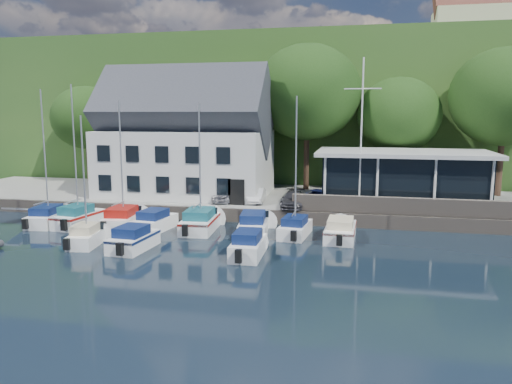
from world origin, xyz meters
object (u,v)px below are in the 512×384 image
Objects in this scene: boat_r1_1 at (75,160)px; boat_r1_7 at (340,228)px; car_white at (256,195)px; boat_r1_6 at (296,174)px; flagpole at (361,135)px; boat_r1_4 at (200,163)px; car_blue at (317,197)px; boat_r1_0 at (45,165)px; car_silver at (220,193)px; boat_r1_3 at (155,220)px; club_pavilion at (403,177)px; boat_r2_2 at (133,237)px; boat_r1_5 at (254,223)px; car_dgrey at (293,199)px; harbor_building at (186,144)px; boat_r1_2 at (121,163)px; boat_r2_1 at (84,179)px; boat_r2_3 at (248,243)px.

boat_r1_1 is 18.95m from boat_r1_7.
boat_r1_6 reaches higher than car_white.
boat_r1_4 is (-10.62, -5.05, -1.79)m from flagpole.
car_blue reaches higher than boat_r1_7.
boat_r1_4 reaches higher than boat_r1_0.
car_silver is 7.13m from boat_r1_3.
club_pavilion reaches higher than boat_r2_2.
car_silver reaches higher than car_blue.
car_blue is 12.38m from boat_r1_3.
car_white is at bearing 61.69° from boat_r1_4.
boat_r1_5 is at bearing -5.46° from boat_r1_0.
boat_r1_6 is at bearing -82.59° from car_dgrey.
flagpole is at bearing 20.77° from boat_r1_4.
car_white is 0.36× the size of boat_r1_4.
flagpole is 15.94m from boat_r1_3.
car_white is 7.25m from boat_r1_4.
harbor_building is 13.89m from boat_r1_6.
flagpole reaches higher than car_white.
club_pavilion reaches higher than car_white.
harbor_building reaches higher than boat_r1_2.
flagpole reaches higher than boat_r2_1.
boat_r1_0 is at bearing 161.57° from boat_r2_3.
car_blue is at bearing -19.27° from car_silver.
harbor_building reaches higher than boat_r1_3.
club_pavilion is 21.26m from boat_r2_2.
boat_r1_3 is 10.30m from boat_r1_6.
boat_r2_3 is at bearing -9.75° from boat_r2_1.
flagpole is at bearing 42.69° from boat_r2_2.
car_silver is 0.73× the size of boat_r2_2.
boat_r1_3 is 1.07× the size of boat_r2_2.
flagpole is 20.46m from boat_r1_1.
boat_r1_0 is 1.41× the size of boat_r1_7.
boat_r1_6 reaches higher than boat_r1_7.
boat_r1_3 is 0.88× the size of boat_r1_7.
car_white is at bearing 36.35° from boat_r1_1.
car_dgrey is 5.30m from boat_r1_5.
flagpole is at bearing -22.93° from car_silver.
car_white is at bearing 18.34° from boat_r1_0.
car_white is 0.62× the size of boat_r1_3.
car_dgrey reaches higher than boat_r1_7.
car_silver is 7.73m from car_blue.
car_white is 0.41× the size of boat_r2_1.
boat_r1_5 is 0.78× the size of boat_r2_1.
boat_r1_1 is (-11.60, -6.61, 3.22)m from car_white.
boat_r1_4 is 8.09m from boat_r2_3.
flagpole reaches higher than boat_r1_7.
boat_r2_1 is (-2.43, -4.60, 3.38)m from boat_r1_3.
flagpole reaches higher than boat_r2_2.
boat_r1_1 is at bearing -178.03° from boat_r1_7.
boat_r1_4 is at bearing 34.33° from boat_r2_1.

